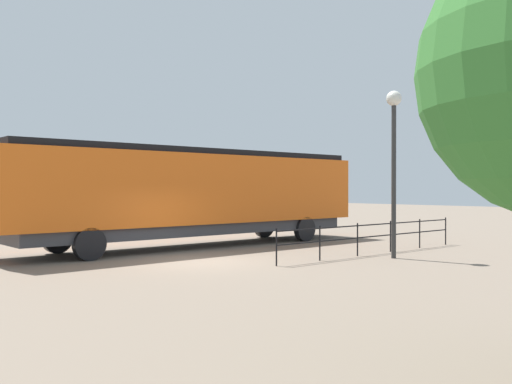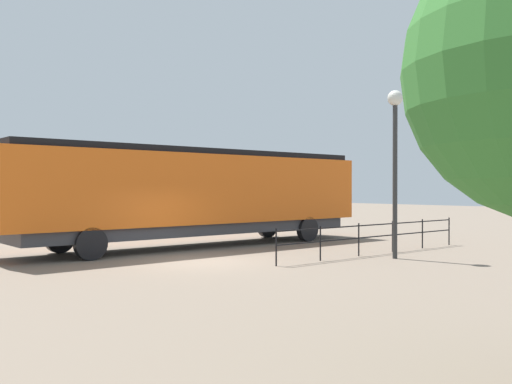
# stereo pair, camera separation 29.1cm
# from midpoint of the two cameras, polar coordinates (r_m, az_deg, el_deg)

# --- Properties ---
(ground_plane) EXTENTS (120.00, 120.00, 0.00)m
(ground_plane) POSITION_cam_midpoint_polar(r_m,az_deg,el_deg) (18.28, -5.24, -7.14)
(ground_plane) COLOR #756656
(locomotive) EXTENTS (3.05, 15.99, 3.97)m
(locomotive) POSITION_cam_midpoint_polar(r_m,az_deg,el_deg) (23.22, -4.76, 0.00)
(locomotive) COLOR orange
(locomotive) RESTS_ON ground_plane
(lamp_post) EXTENTS (0.52, 0.52, 5.72)m
(lamp_post) POSITION_cam_midpoint_polar(r_m,az_deg,el_deg) (19.62, 14.46, 5.33)
(lamp_post) COLOR #2D2D2D
(lamp_post) RESTS_ON ground_plane
(platform_fence) EXTENTS (0.05, 9.89, 1.16)m
(platform_fence) POSITION_cam_midpoint_polar(r_m,az_deg,el_deg) (20.82, 12.59, -4.14)
(platform_fence) COLOR black
(platform_fence) RESTS_ON ground_plane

